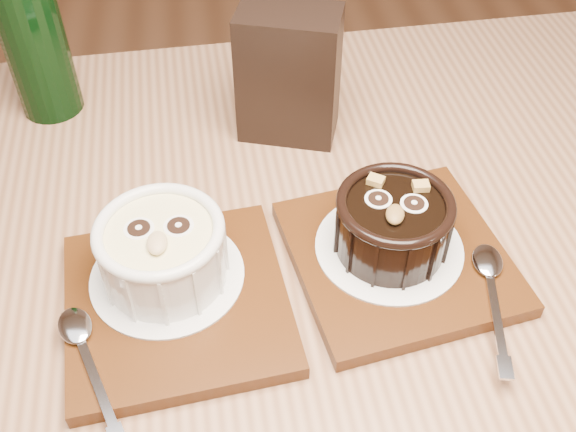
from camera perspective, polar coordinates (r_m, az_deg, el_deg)
The scene contains 11 objects.
table at distance 0.66m, azimuth -0.52°, elevation -10.98°, with size 1.23×0.84×0.75m.
tray_left at distance 0.57m, azimuth -9.33°, elevation -7.27°, with size 0.18×0.18×0.01m, color #4A240C.
doily_left at distance 0.58m, azimuth -10.17°, elevation -4.97°, with size 0.13×0.13×0.00m, color white.
ramekin_white at distance 0.55m, azimuth -10.61°, elevation -2.79°, with size 0.11×0.11×0.06m.
spoon_left at distance 0.54m, azimuth -16.59°, elevation -11.55°, with size 0.03×0.13×0.01m, color silver, non-canonical shape.
tray_right at distance 0.60m, azimuth 9.28°, elevation -3.45°, with size 0.18×0.18×0.01m, color #4A240C.
doily_right at distance 0.60m, azimuth 8.55°, elevation -2.59°, with size 0.13×0.13×0.00m, color white.
ramekin_dark at distance 0.58m, azimuth 8.89°, elevation -0.49°, with size 0.10×0.10×0.06m.
spoon_right at distance 0.58m, azimuth 16.97°, elevation -6.24°, with size 0.03×0.13×0.01m, color silver, non-canonical shape.
condiment_stand at distance 0.70m, azimuth 0.07°, elevation 11.83°, with size 0.10×0.06×0.14m, color black.
green_bottle at distance 0.76m, azimuth -20.93°, elevation 14.48°, with size 0.07×0.07×0.25m.
Camera 1 is at (0.11, -0.11, 1.21)m, focal length 42.00 mm.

